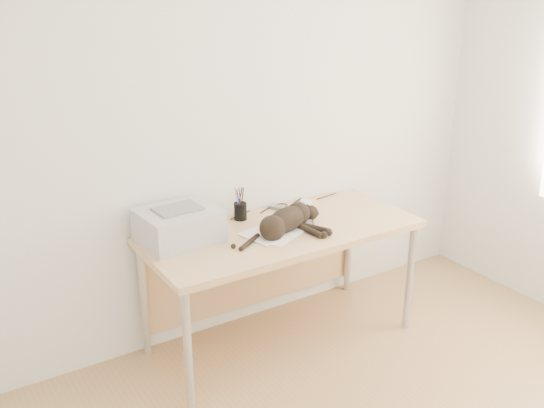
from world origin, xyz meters
TOP-DOWN VIEW (x-y plane):
  - wall_back at (0.00, 1.75)m, footprint 3.50×0.00m
  - desk at (0.00, 1.48)m, footprint 1.60×0.70m
  - printer at (-0.57, 1.55)m, footprint 0.43×0.38m
  - papers at (-0.06, 1.36)m, footprint 0.42×0.35m
  - cat at (-0.02, 1.34)m, footprint 0.64×0.33m
  - mug at (-0.31, 1.67)m, footprint 0.13×0.13m
  - pen_cup at (-0.13, 1.65)m, footprint 0.08×0.08m
  - remote_grey at (0.16, 1.64)m, footprint 0.12×0.18m
  - remote_black at (0.15, 1.34)m, footprint 0.14×0.19m
  - mouse at (0.36, 1.67)m, footprint 0.08×0.12m
  - cable_tangle at (0.00, 1.70)m, footprint 1.36×0.07m

SIDE VIEW (x-z plane):
  - desk at x=0.00m, z-range 0.24..0.98m
  - papers at x=-0.06m, z-range 0.74..0.75m
  - cable_tangle at x=0.00m, z-range 0.74..0.75m
  - remote_grey at x=0.16m, z-range 0.74..0.76m
  - remote_black at x=0.15m, z-range 0.74..0.76m
  - mouse at x=0.36m, z-range 0.74..0.78m
  - mug at x=-0.31m, z-range 0.74..0.84m
  - pen_cup at x=-0.13m, z-range 0.70..0.89m
  - cat at x=-0.02m, z-range 0.73..0.88m
  - printer at x=-0.57m, z-range 0.74..0.93m
  - wall_back at x=0.00m, z-range -0.45..3.05m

